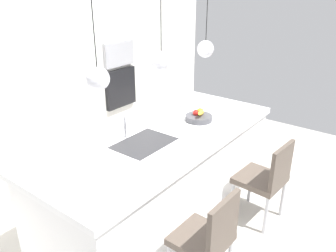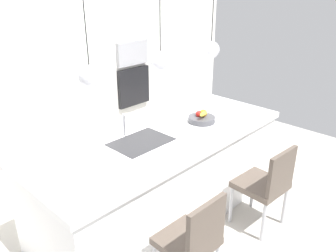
# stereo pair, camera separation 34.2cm
# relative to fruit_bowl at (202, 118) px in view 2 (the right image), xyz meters

# --- Properties ---
(floor) EXTENTS (6.60, 6.60, 0.00)m
(floor) POSITION_rel_fruit_bowl_xyz_m (-0.52, 0.10, -0.99)
(floor) COLOR #BCB7AD
(floor) RESTS_ON ground
(back_wall) EXTENTS (6.00, 0.10, 2.60)m
(back_wall) POSITION_rel_fruit_bowl_xyz_m (-0.52, 1.75, 0.31)
(back_wall) COLOR silver
(back_wall) RESTS_ON ground
(kitchen_island) EXTENTS (2.73, 1.13, 0.94)m
(kitchen_island) POSITION_rel_fruit_bowl_xyz_m (-0.52, 0.10, -0.51)
(kitchen_island) COLOR white
(kitchen_island) RESTS_ON ground
(sink_basin) EXTENTS (0.56, 0.40, 0.02)m
(sink_basin) POSITION_rel_fruit_bowl_xyz_m (-0.78, 0.10, -0.05)
(sink_basin) COLOR #2D2D30
(sink_basin) RESTS_ON kitchen_island
(faucet) EXTENTS (0.02, 0.17, 0.22)m
(faucet) POSITION_rel_fruit_bowl_xyz_m (-0.78, 0.31, 0.10)
(faucet) COLOR silver
(faucet) RESTS_ON kitchen_island
(fruit_bowl) EXTENTS (0.29, 0.29, 0.14)m
(fruit_bowl) POSITION_rel_fruit_bowl_xyz_m (0.00, 0.00, 0.00)
(fruit_bowl) COLOR #4C4C51
(fruit_bowl) RESTS_ON kitchen_island
(microwave) EXTENTS (0.54, 0.08, 0.34)m
(microwave) POSITION_rel_fruit_bowl_xyz_m (0.49, 1.68, 0.40)
(microwave) COLOR #9E9EA3
(microwave) RESTS_ON back_wall
(oven) EXTENTS (0.56, 0.08, 0.56)m
(oven) POSITION_rel_fruit_bowl_xyz_m (0.49, 1.68, -0.10)
(oven) COLOR black
(oven) RESTS_ON back_wall
(chair_near) EXTENTS (0.43, 0.42, 0.91)m
(chair_near) POSITION_rel_fruit_bowl_xyz_m (-1.08, -0.80, -0.46)
(chair_near) COLOR brown
(chair_near) RESTS_ON ground
(chair_middle) EXTENTS (0.47, 0.47, 0.90)m
(chair_middle) POSITION_rel_fruit_bowl_xyz_m (0.04, -0.80, -0.47)
(chair_middle) COLOR brown
(chair_middle) RESTS_ON ground
(pendant_light_left) EXTENTS (0.18, 0.18, 0.78)m
(pendant_light_left) POSITION_rel_fruit_bowl_xyz_m (-1.27, 0.10, 0.68)
(pendant_light_left) COLOR silver
(pendant_light_center) EXTENTS (0.18, 0.18, 0.78)m
(pendant_light_center) POSITION_rel_fruit_bowl_xyz_m (-0.52, 0.10, 0.68)
(pendant_light_center) COLOR silver
(pendant_light_right) EXTENTS (0.18, 0.18, 0.78)m
(pendant_light_right) POSITION_rel_fruit_bowl_xyz_m (0.24, 0.10, 0.68)
(pendant_light_right) COLOR silver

